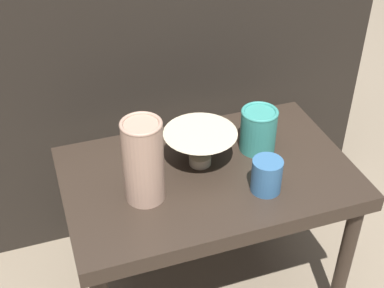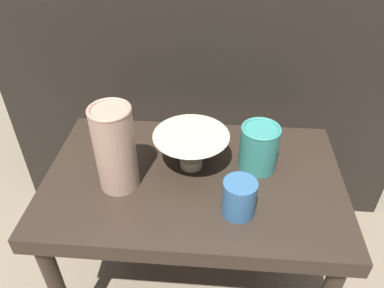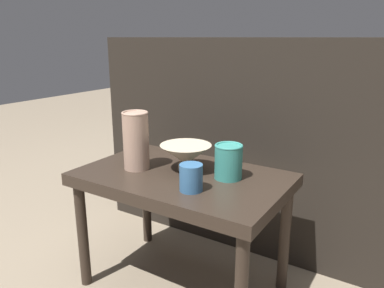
# 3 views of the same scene
# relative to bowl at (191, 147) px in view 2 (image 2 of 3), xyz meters

# --- Properties ---
(ground_plane) EXTENTS (8.00, 8.00, 0.00)m
(ground_plane) POSITION_rel_bowl_xyz_m (0.01, -0.03, -0.47)
(ground_plane) COLOR #7F705B
(table) EXTENTS (0.66, 0.42, 0.42)m
(table) POSITION_rel_bowl_xyz_m (0.01, -0.03, -0.11)
(table) COLOR #2D231C
(table) RESTS_ON ground_plane
(couch_backdrop) EXTENTS (1.22, 0.50, 0.84)m
(couch_backdrop) POSITION_rel_bowl_xyz_m (0.01, 0.54, -0.05)
(couch_backdrop) COLOR black
(couch_backdrop) RESTS_ON ground_plane
(bowl) EXTENTS (0.17, 0.17, 0.09)m
(bowl) POSITION_rel_bowl_xyz_m (0.00, 0.00, 0.00)
(bowl) COLOR #C1B293
(bowl) RESTS_ON table
(vase_textured_left) EXTENTS (0.09, 0.09, 0.19)m
(vase_textured_left) POSITION_rel_bowl_xyz_m (-0.15, -0.07, 0.04)
(vase_textured_left) COLOR tan
(vase_textured_left) RESTS_ON table
(vase_colorful_right) EXTENTS (0.09, 0.09, 0.11)m
(vase_colorful_right) POSITION_rel_bowl_xyz_m (0.15, 0.01, 0.00)
(vase_colorful_right) COLOR teal
(vase_colorful_right) RESTS_ON table
(cup) EXTENTS (0.07, 0.07, 0.08)m
(cup) POSITION_rel_bowl_xyz_m (0.11, -0.13, -0.01)
(cup) COLOR #33608E
(cup) RESTS_ON table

